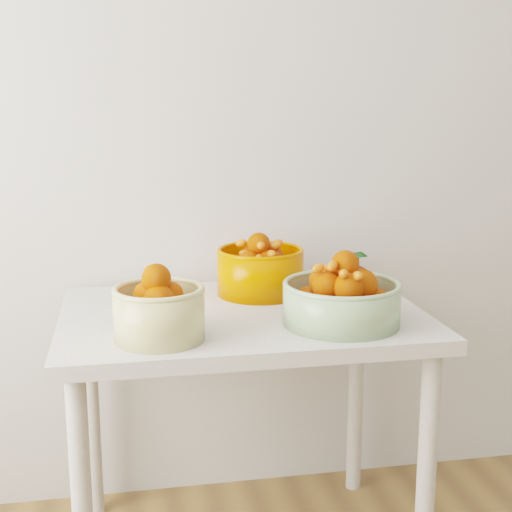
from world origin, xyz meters
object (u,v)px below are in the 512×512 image
at_px(table, 242,344).
at_px(bowl_green, 342,299).
at_px(bowl_cream, 159,311).
at_px(bowl_orange, 260,270).

height_order(table, bowl_green, bowl_green).
distance_m(table, bowl_green, 0.33).
bearing_deg(table, bowl_cream, -139.74).
relative_size(bowl_green, bowl_orange, 1.36).
bearing_deg(bowl_green, table, 145.34).
relative_size(bowl_cream, bowl_orange, 1.10).
relative_size(table, bowl_orange, 3.78).
bearing_deg(bowl_orange, bowl_green, -65.79).
distance_m(table, bowl_cream, 0.36).
xyz_separation_m(bowl_cream, bowl_green, (0.48, 0.04, -0.00)).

